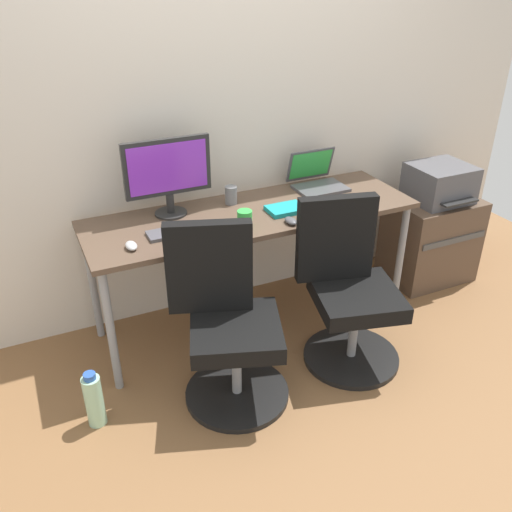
% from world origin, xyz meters
% --- Properties ---
extents(ground_plane, '(5.28, 5.28, 0.00)m').
position_xyz_m(ground_plane, '(0.00, 0.00, 0.00)').
color(ground_plane, brown).
extents(back_wall, '(4.40, 0.04, 2.60)m').
position_xyz_m(back_wall, '(0.00, 0.38, 1.30)').
color(back_wall, silver).
rests_on(back_wall, ground).
extents(desk, '(1.90, 0.60, 0.75)m').
position_xyz_m(desk, '(0.00, 0.00, 0.68)').
color(desk, brown).
rests_on(desk, ground).
extents(office_chair_left, '(0.56, 0.56, 0.94)m').
position_xyz_m(office_chair_left, '(-0.37, -0.52, 0.42)').
color(office_chair_left, black).
rests_on(office_chair_left, ground).
extents(office_chair_right, '(0.54, 0.54, 0.94)m').
position_xyz_m(office_chair_right, '(0.34, -0.52, 0.42)').
color(office_chair_right, black).
rests_on(office_chair_right, ground).
extents(side_cabinet, '(0.57, 0.43, 0.59)m').
position_xyz_m(side_cabinet, '(1.35, -0.02, 0.29)').
color(side_cabinet, brown).
rests_on(side_cabinet, ground).
extents(printer, '(0.38, 0.40, 0.24)m').
position_xyz_m(printer, '(1.35, -0.02, 0.71)').
color(printer, '#515156').
rests_on(printer, side_cabinet).
extents(water_bottle_on_floor, '(0.09, 0.09, 0.31)m').
position_xyz_m(water_bottle_on_floor, '(-1.05, -0.46, 0.15)').
color(water_bottle_on_floor, '#A5D8B2').
rests_on(water_bottle_on_floor, ground).
extents(desktop_monitor, '(0.48, 0.18, 0.43)m').
position_xyz_m(desktop_monitor, '(-0.43, 0.16, 1.00)').
color(desktop_monitor, '#262626').
rests_on(desktop_monitor, desk).
extents(open_laptop, '(0.31, 0.28, 0.22)m').
position_xyz_m(open_laptop, '(0.52, 0.18, 0.81)').
color(open_laptop, '#4C4C51').
rests_on(open_laptop, desk).
extents(keyboard_by_monitor, '(0.34, 0.12, 0.02)m').
position_xyz_m(keyboard_by_monitor, '(-0.45, -0.08, 0.76)').
color(keyboard_by_monitor, '#515156').
rests_on(keyboard_by_monitor, desk).
extents(keyboard_by_laptop, '(0.34, 0.12, 0.02)m').
position_xyz_m(keyboard_by_laptop, '(0.47, -0.22, 0.76)').
color(keyboard_by_laptop, '#2D2D2D').
rests_on(keyboard_by_laptop, desk).
extents(mouse_by_monitor, '(0.06, 0.10, 0.03)m').
position_xyz_m(mouse_by_monitor, '(-0.73, -0.15, 0.77)').
color(mouse_by_monitor, '#B7B7B7').
rests_on(mouse_by_monitor, desk).
extents(mouse_by_laptop, '(0.06, 0.10, 0.03)m').
position_xyz_m(mouse_by_laptop, '(0.12, -0.23, 0.77)').
color(mouse_by_laptop, '#515156').
rests_on(mouse_by_laptop, desk).
extents(coffee_mug, '(0.08, 0.08, 0.09)m').
position_xyz_m(coffee_mug, '(-0.12, -0.16, 0.80)').
color(coffee_mug, green).
rests_on(coffee_mug, desk).
extents(pen_cup, '(0.07, 0.07, 0.10)m').
position_xyz_m(pen_cup, '(-0.06, 0.16, 0.81)').
color(pen_cup, slate).
rests_on(pen_cup, desk).
extents(notebook, '(0.21, 0.15, 0.03)m').
position_xyz_m(notebook, '(0.17, -0.08, 0.77)').
color(notebook, teal).
rests_on(notebook, desk).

